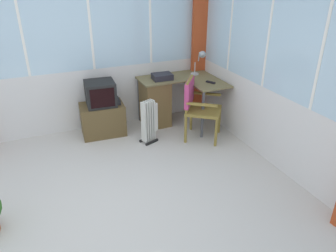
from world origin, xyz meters
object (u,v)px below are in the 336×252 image
object	(u,v)px
desk_lamp	(201,59)
desk	(159,100)
tv_on_stand	(102,111)
paper_tray	(162,77)
tv_remote	(211,82)
space_heater	(150,121)
wooden_armchair	(196,102)

from	to	relation	value
desk_lamp	desk	bearing A→B (deg)	176.32
desk	tv_on_stand	size ratio (longest dim) A/B	1.41
paper_tray	tv_on_stand	bearing A→B (deg)	178.51
tv_remote	space_heater	xyz separation A→B (m)	(-1.00, -0.04, -0.44)
tv_remote	tv_on_stand	distance (m)	1.69
paper_tray	wooden_armchair	distance (m)	0.71
wooden_armchair	space_heater	bearing A→B (deg)	169.22
desk	wooden_armchair	world-z (taller)	wooden_armchair
desk_lamp	space_heater	world-z (taller)	desk_lamp
desk	wooden_armchair	xyz separation A→B (m)	(0.32, -0.64, 0.16)
paper_tray	wooden_armchair	bearing A→B (deg)	-65.97
tv_on_stand	space_heater	size ratio (longest dim) A/B	1.31
wooden_armchair	space_heater	world-z (taller)	wooden_armchair
desk_lamp	space_heater	xyz separation A→B (m)	(-1.06, -0.47, -0.69)
desk	wooden_armchair	bearing A→B (deg)	-63.27
desk_lamp	wooden_armchair	xyz separation A→B (m)	(-0.39, -0.59, -0.44)
wooden_armchair	space_heater	xyz separation A→B (m)	(-0.67, 0.13, -0.24)
desk_lamp	paper_tray	xyz separation A→B (m)	(-0.66, 0.02, -0.21)
desk	space_heater	bearing A→B (deg)	-124.35
desk_lamp	space_heater	distance (m)	1.34
desk_lamp	tv_remote	world-z (taller)	desk_lamp
wooden_armchair	tv_remote	bearing A→B (deg)	26.69
space_heater	wooden_armchair	bearing A→B (deg)	-10.78
desk_lamp	tv_on_stand	distance (m)	1.75
tv_remote	desk	bearing A→B (deg)	118.25
tv_on_stand	space_heater	world-z (taller)	tv_on_stand
desk	desk_lamp	size ratio (longest dim) A/B	3.02
space_heater	tv_on_stand	bearing A→B (deg)	138.25
desk	paper_tray	size ratio (longest dim) A/B	3.93
tv_remote	space_heater	bearing A→B (deg)	156.29
desk	tv_on_stand	xyz separation A→B (m)	(-0.92, -0.00, -0.04)
paper_tray	tv_on_stand	distance (m)	1.06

